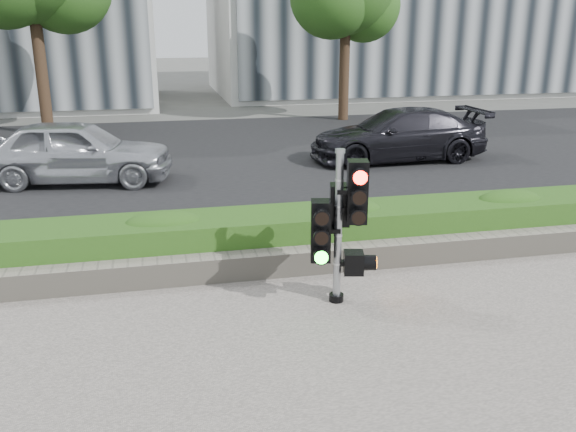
{
  "coord_description": "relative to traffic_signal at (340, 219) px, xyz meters",
  "views": [
    {
      "loc": [
        -1.24,
        -5.76,
        3.34
      ],
      "look_at": [
        0.17,
        0.6,
        1.28
      ],
      "focal_mm": 38.0,
      "sensor_mm": 36.0,
      "label": 1
    }
  ],
  "objects": [
    {
      "name": "curb",
      "position": [
        -0.88,
        2.23,
        -1.04
      ],
      "size": [
        60.0,
        0.25,
        0.12
      ],
      "primitive_type": "cube",
      "color": "gray",
      "rests_on": "ground"
    },
    {
      "name": "traffic_signal",
      "position": [
        0.0,
        0.0,
        0.0
      ],
      "size": [
        0.7,
        0.56,
        1.93
      ],
      "rotation": [
        0.0,
        0.0,
        -0.23
      ],
      "color": "black",
      "rests_on": "sidewalk"
    },
    {
      "name": "car_dark",
      "position": [
        3.89,
        7.65,
        -0.43
      ],
      "size": [
        4.48,
        1.86,
        1.3
      ],
      "primitive_type": "imported",
      "rotation": [
        0.0,
        0.0,
        -1.56
      ],
      "color": "black",
      "rests_on": "road"
    },
    {
      "name": "road",
      "position": [
        -0.88,
        9.08,
        -1.09
      ],
      "size": [
        60.0,
        13.0,
        0.02
      ],
      "primitive_type": "cube",
      "color": "black",
      "rests_on": "ground"
    },
    {
      "name": "ground",
      "position": [
        -0.88,
        -0.92,
        -1.1
      ],
      "size": [
        120.0,
        120.0,
        0.0
      ],
      "primitive_type": "plane",
      "color": "#51514C",
      "rests_on": "ground"
    },
    {
      "name": "car_silver",
      "position": [
        -3.81,
        6.97,
        -0.38
      ],
      "size": [
        4.27,
        2.22,
        1.39
      ],
      "primitive_type": "imported",
      "rotation": [
        0.0,
        0.0,
        1.42
      ],
      "color": "#BABBC2",
      "rests_on": "road"
    },
    {
      "name": "stone_wall",
      "position": [
        -0.88,
        0.98,
        -0.9
      ],
      "size": [
        12.0,
        0.32,
        0.34
      ],
      "primitive_type": "cube",
      "color": "gray",
      "rests_on": "sidewalk"
    },
    {
      "name": "hedge",
      "position": [
        -0.88,
        1.63,
        -0.73
      ],
      "size": [
        12.0,
        1.0,
        0.68
      ],
      "primitive_type": "cube",
      "color": "#478629",
      "rests_on": "sidewalk"
    }
  ]
}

